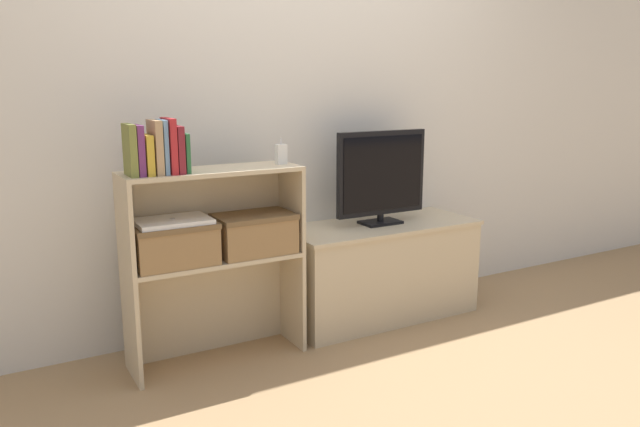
% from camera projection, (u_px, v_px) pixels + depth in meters
% --- Properties ---
extents(ground_plane, '(16.00, 16.00, 0.00)m').
position_uv_depth(ground_plane, '(333.00, 345.00, 3.17)').
color(ground_plane, '#A37F56').
extents(wall_back, '(10.00, 0.05, 2.40)m').
position_uv_depth(wall_back, '(288.00, 102.00, 3.32)').
color(wall_back, silver).
rests_on(wall_back, ground_plane).
extents(tv_stand, '(1.10, 0.47, 0.54)m').
position_uv_depth(tv_stand, '(379.00, 270.00, 3.51)').
color(tv_stand, '#CCB793').
rests_on(tv_stand, ground_plane).
extents(tv, '(0.55, 0.14, 0.51)m').
position_uv_depth(tv, '(381.00, 175.00, 3.39)').
color(tv, black).
rests_on(tv, tv_stand).
extents(bookshelf_lower_tier, '(0.82, 0.27, 0.51)m').
position_uv_depth(bookshelf_lower_tier, '(212.00, 294.00, 2.99)').
color(bookshelf_lower_tier, '#CCB793').
rests_on(bookshelf_lower_tier, ground_plane).
extents(bookshelf_upper_tier, '(0.82, 0.27, 0.42)m').
position_uv_depth(bookshelf_upper_tier, '(209.00, 200.00, 2.89)').
color(bookshelf_upper_tier, '#CCB793').
rests_on(bookshelf_upper_tier, bookshelf_lower_tier).
extents(book_olive, '(0.03, 0.14, 0.22)m').
position_uv_depth(book_olive, '(130.00, 150.00, 2.59)').
color(book_olive, olive).
rests_on(book_olive, bookshelf_upper_tier).
extents(book_plum, '(0.03, 0.13, 0.21)m').
position_uv_depth(book_plum, '(138.00, 150.00, 2.60)').
color(book_plum, '#6B2D66').
rests_on(book_plum, bookshelf_upper_tier).
extents(book_mustard, '(0.03, 0.14, 0.17)m').
position_uv_depth(book_mustard, '(147.00, 155.00, 2.62)').
color(book_mustard, gold).
rests_on(book_mustard, bookshelf_upper_tier).
extents(book_tan, '(0.03, 0.15, 0.23)m').
position_uv_depth(book_tan, '(155.00, 147.00, 2.64)').
color(book_tan, tan).
rests_on(book_tan, bookshelf_upper_tier).
extents(book_skyblue, '(0.02, 0.13, 0.23)m').
position_uv_depth(book_skyblue, '(163.00, 147.00, 2.65)').
color(book_skyblue, '#709ECC').
rests_on(book_skyblue, bookshelf_upper_tier).
extents(book_crimson, '(0.03, 0.15, 0.24)m').
position_uv_depth(book_crimson, '(169.00, 146.00, 2.67)').
color(book_crimson, '#B22328').
rests_on(book_crimson, bookshelf_upper_tier).
extents(book_maroon, '(0.03, 0.15, 0.20)m').
position_uv_depth(book_maroon, '(177.00, 149.00, 2.68)').
color(book_maroon, maroon).
rests_on(book_maroon, bookshelf_upper_tier).
extents(book_forest, '(0.02, 0.13, 0.17)m').
position_uv_depth(book_forest, '(184.00, 153.00, 2.70)').
color(book_forest, '#286638').
rests_on(book_forest, bookshelf_upper_tier).
extents(baby_monitor, '(0.05, 0.04, 0.12)m').
position_uv_depth(baby_monitor, '(281.00, 154.00, 2.97)').
color(baby_monitor, white).
rests_on(baby_monitor, bookshelf_upper_tier).
extents(storage_basket_left, '(0.37, 0.24, 0.19)m').
position_uv_depth(storage_basket_left, '(174.00, 242.00, 2.77)').
color(storage_basket_left, '#937047').
rests_on(storage_basket_left, bookshelf_lower_tier).
extents(storage_basket_right, '(0.37, 0.24, 0.19)m').
position_uv_depth(storage_basket_right, '(254.00, 232.00, 2.96)').
color(storage_basket_right, '#937047').
rests_on(storage_basket_right, bookshelf_lower_tier).
extents(laptop, '(0.32, 0.22, 0.02)m').
position_uv_depth(laptop, '(173.00, 221.00, 2.75)').
color(laptop, white).
rests_on(laptop, storage_basket_left).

